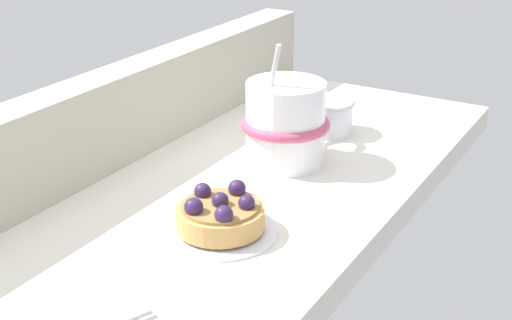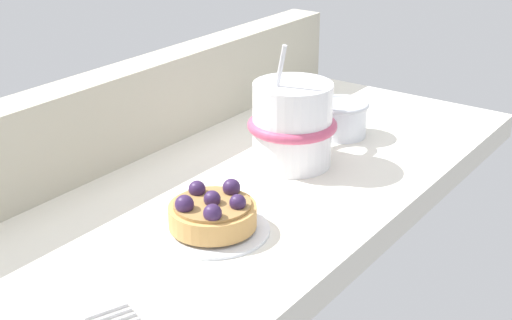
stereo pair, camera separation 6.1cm
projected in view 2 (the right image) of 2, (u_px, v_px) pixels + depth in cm
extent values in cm
cube|color=silver|center=(193.00, 220.00, 71.47)|extent=(89.51, 34.01, 3.05)
cube|color=#B2AD99|center=(85.00, 127.00, 76.77)|extent=(87.72, 4.62, 9.99)
cylinder|color=silver|center=(213.00, 228.00, 66.15)|extent=(10.43, 10.43, 0.61)
cylinder|color=silver|center=(213.00, 230.00, 66.21)|extent=(5.74, 5.74, 0.30)
cylinder|color=tan|center=(213.00, 216.00, 65.64)|extent=(8.01, 8.01, 1.99)
cylinder|color=#A37942|center=(212.00, 204.00, 65.18)|extent=(7.05, 7.05, 0.30)
sphere|color=#331E47|center=(212.00, 199.00, 64.97)|extent=(1.55, 1.55, 1.55)
sphere|color=#331E47|center=(231.00, 188.00, 66.94)|extent=(1.67, 1.67, 1.67)
sphere|color=#331E47|center=(197.00, 189.00, 66.92)|extent=(1.61, 1.61, 1.61)
sphere|color=#331E47|center=(184.00, 204.00, 63.86)|extent=(1.71, 1.71, 1.71)
sphere|color=#331E47|center=(212.00, 213.00, 62.43)|extent=(1.65, 1.65, 1.65)
sphere|color=#331E47|center=(238.00, 202.00, 64.29)|extent=(1.52, 1.52, 1.52)
cylinder|color=white|center=(292.00, 124.00, 78.66)|extent=(8.66, 8.66, 9.23)
torus|color=#C64C70|center=(292.00, 125.00, 78.68)|extent=(9.81, 9.81, 1.11)
torus|color=white|center=(317.00, 111.00, 82.56)|extent=(6.10, 0.93, 6.10)
cylinder|color=silver|center=(279.00, 76.00, 75.45)|extent=(0.78, 2.04, 6.94)
cube|color=#B7B7BC|center=(114.00, 320.00, 53.33)|extent=(3.35, 1.48, 0.60)
cube|color=#B7B7BC|center=(110.00, 315.00, 53.89)|extent=(3.35, 1.48, 0.60)
cube|color=#B7B7BC|center=(106.00, 310.00, 54.46)|extent=(3.35, 1.48, 0.60)
cylinder|color=silver|center=(342.00, 120.00, 87.59)|extent=(5.98, 5.98, 3.96)
torus|color=silver|center=(342.00, 104.00, 86.80)|extent=(6.46, 6.46, 0.60)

